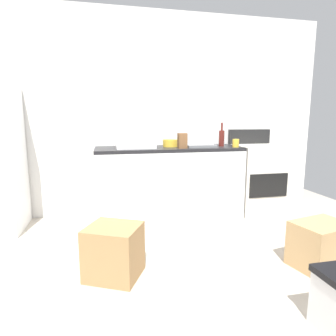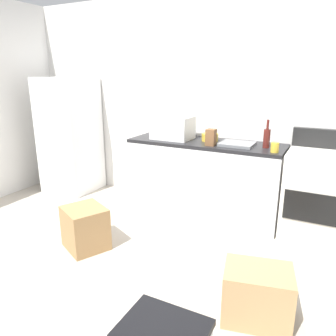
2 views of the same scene
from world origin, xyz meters
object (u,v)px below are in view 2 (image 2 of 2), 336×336
Objects in this scene: refrigerator at (70,135)px; microwave at (173,128)px; knife_block at (211,137)px; cardboard_box_large at (85,228)px; stove_oven at (315,193)px; wine_bottle at (267,138)px; cardboard_box_medium at (257,294)px; coffee_mug at (275,147)px; mixing_bowl at (210,137)px.

refrigerator is 1.65m from microwave.
cardboard_box_large is (-0.86, -1.13, -0.78)m from knife_block.
stove_oven is 2.37m from cardboard_box_large.
knife_block is at bearing -164.13° from wine_bottle.
wine_bottle is at bearing 0.51° from microwave.
stove_oven is 2.39× the size of cardboard_box_medium.
coffee_mug is 0.81m from mixing_bowl.
microwave is 1.10× the size of cardboard_box_large.
microwave is 1.11m from wine_bottle.
coffee_mug is at bearing 97.53° from cardboard_box_medium.
refrigerator is 2.75m from wine_bottle.
knife_block reaches higher than cardboard_box_large.
microwave is at bearing 0.91° from refrigerator.
knife_block is 0.95× the size of mixing_bowl.
mixing_bowl is at bearing 121.19° from cardboard_box_medium.
cardboard_box_large is (-1.54, -1.12, -0.74)m from coffee_mug.
mixing_bowl is (-1.19, 0.05, 0.48)m from stove_oven.
stove_oven reaches higher than mixing_bowl.
coffee_mug reaches higher than mixing_bowl.
refrigerator reaches higher than mixing_bowl.
refrigerator reaches higher than cardboard_box_medium.
wine_bottle is 1.67× the size of knife_block.
cardboard_box_medium is (0.86, -1.35, -0.80)m from knife_block.
cardboard_box_large is at bearing -137.79° from wine_bottle.
coffee_mug reaches higher than cardboard_box_medium.
stove_oven reaches higher than cardboard_box_medium.
knife_block reaches higher than coffee_mug.
cardboard_box_large is at bearing -146.13° from stove_oven.
microwave is at bearing 133.09° from cardboard_box_medium.
cardboard_box_medium is (1.40, -1.50, -0.84)m from microwave.
microwave is at bearing 76.12° from cardboard_box_large.
mixing_bowl reaches higher than cardboard_box_large.
stove_oven is 5.79× the size of mixing_bowl.
mixing_bowl is (2.08, 0.10, 0.14)m from refrigerator.
stove_oven reaches higher than knife_block.
wine_bottle is 0.22m from coffee_mug.
refrigerator reaches higher than cardboard_box_large.
cardboard_box_large is at bearing -43.64° from refrigerator.
cardboard_box_large is at bearing -119.44° from mixing_bowl.
refrigerator reaches higher than microwave.
cardboard_box_large is (-0.77, -1.36, -0.74)m from mixing_bowl.
stove_oven is 2.39× the size of microwave.
mixing_bowl is at bearing 163.02° from coffee_mug.
refrigerator is 8.50× the size of mixing_bowl.
cardboard_box_medium is (0.18, -1.34, -0.76)m from coffee_mug.
microwave is 4.60× the size of coffee_mug.
refrigerator is 3.51× the size of microwave.
mixing_bowl is 1.72m from cardboard_box_large.
cardboard_box_medium is (3.03, -1.47, -0.61)m from refrigerator.
cardboard_box_large is at bearing 172.83° from cardboard_box_medium.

